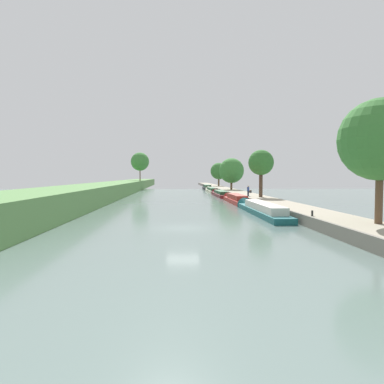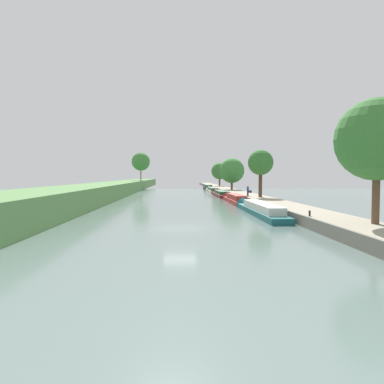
{
  "view_description": "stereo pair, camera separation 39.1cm",
  "coord_description": "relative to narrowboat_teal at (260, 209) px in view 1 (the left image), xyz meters",
  "views": [
    {
      "loc": [
        -0.57,
        -26.96,
        4.08
      ],
      "look_at": [
        2.53,
        38.27,
        1.0
      ],
      "focal_mm": 32.7,
      "sensor_mm": 36.0,
      "label": 1
    },
    {
      "loc": [
        -0.18,
        -26.98,
        4.08
      ],
      "look_at": [
        2.53,
        38.27,
        1.0
      ],
      "focal_mm": 32.7,
      "sensor_mm": 36.0,
      "label": 2
    }
  ],
  "objects": [
    {
      "name": "mooring_bollard_far",
      "position": [
        1.83,
        68.92,
        0.57
      ],
      "size": [
        0.16,
        0.16,
        0.45
      ],
      "color": "black",
      "rests_on": "right_towpath"
    },
    {
      "name": "park_bench",
      "position": [
        5.02,
        28.57,
        0.7
      ],
      "size": [
        0.44,
        1.5,
        0.47
      ],
      "color": "#333338",
      "rests_on": "right_towpath"
    },
    {
      "name": "mooring_bollard_near",
      "position": [
        1.83,
        -9.5,
        0.57
      ],
      "size": [
        0.16,
        0.16,
        0.45
      ],
      "color": "black",
      "rests_on": "right_towpath"
    },
    {
      "name": "tree_leftbank_downstream",
      "position": [
        -19.73,
        70.06,
        7.78
      ],
      "size": [
        5.53,
        5.53,
        8.5
      ],
      "color": "brown",
      "rests_on": "left_grassy_bank"
    },
    {
      "name": "narrowboat_black",
      "position": [
        0.01,
        63.54,
        0.09
      ],
      "size": [
        1.8,
        11.76,
        1.95
      ],
      "color": "black",
      "rests_on": "ground_plane"
    },
    {
      "name": "narrowboat_cream",
      "position": [
        -0.11,
        49.5,
        -0.04
      ],
      "size": [
        1.93,
        15.06,
        1.84
      ],
      "color": "beige",
      "rests_on": "ground_plane"
    },
    {
      "name": "narrowboat_red",
      "position": [
        0.01,
        15.68,
        0.02
      ],
      "size": [
        1.85,
        14.07,
        1.9
      ],
      "color": "maroon",
      "rests_on": "ground_plane"
    },
    {
      "name": "tree_rightbank_midnear",
      "position": [
        3.73,
        14.92,
        5.44
      ],
      "size": [
        3.76,
        3.76,
        7.04
      ],
      "color": "#4C3828",
      "rests_on": "right_towpath"
    },
    {
      "name": "ground_plane",
      "position": [
        -8.43,
        -9.61,
        -0.52
      ],
      "size": [
        160.0,
        160.0,
        0.0
      ],
      "primitive_type": "plane",
      "color": "slate"
    },
    {
      "name": "tree_rightbank_midfar",
      "position": [
        3.88,
        43.29,
        4.69
      ],
      "size": [
        5.72,
        5.72,
        7.21
      ],
      "color": "brown",
      "rests_on": "right_towpath"
    },
    {
      "name": "tree_rightbank_far",
      "position": [
        4.49,
        71.73,
        4.94
      ],
      "size": [
        5.16,
        5.16,
        7.2
      ],
      "color": "brown",
      "rests_on": "right_towpath"
    },
    {
      "name": "right_towpath",
      "position": [
        3.5,
        -9.61,
        -0.08
      ],
      "size": [
        3.94,
        260.0,
        0.87
      ],
      "color": "#9E937F",
      "rests_on": "ground_plane"
    },
    {
      "name": "tree_rightbank_near",
      "position": [
        4.55,
        -13.98,
        5.91
      ],
      "size": [
        5.45,
        5.45,
        8.31
      ],
      "color": "brown",
      "rests_on": "right_towpath"
    },
    {
      "name": "person_walking",
      "position": [
        2.33,
        17.32,
        1.22
      ],
      "size": [
        0.34,
        0.34,
        1.66
      ],
      "color": "#282D42",
      "rests_on": "right_towpath"
    },
    {
      "name": "stone_quay",
      "position": [
        1.41,
        -9.61,
        -0.06
      ],
      "size": [
        0.25,
        260.0,
        0.92
      ],
      "color": "gray",
      "rests_on": "ground_plane"
    },
    {
      "name": "narrowboat_maroon",
      "position": [
        -0.14,
        32.45,
        -0.05
      ],
      "size": [
        1.97,
        15.63,
        1.87
      ],
      "color": "maroon",
      "rests_on": "ground_plane"
    },
    {
      "name": "narrowboat_teal",
      "position": [
        0.0,
        0.0,
        0.0
      ],
      "size": [
        1.97,
        17.18,
        1.93
      ],
      "color": "#195B60",
      "rests_on": "ground_plane"
    }
  ]
}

